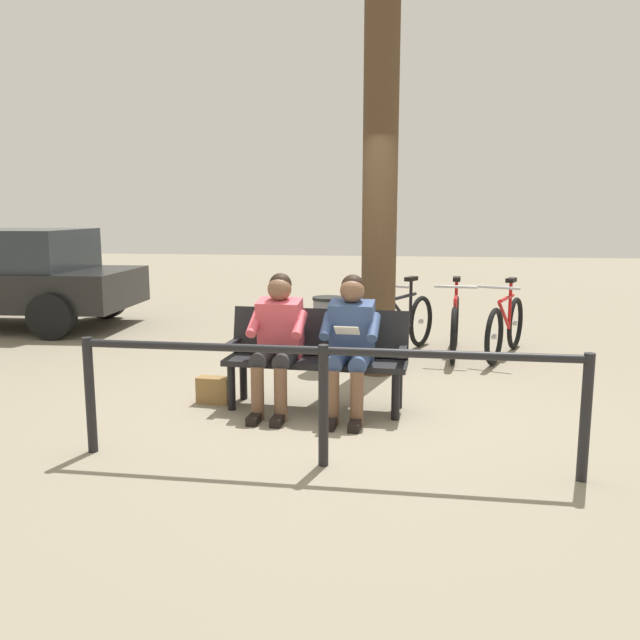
# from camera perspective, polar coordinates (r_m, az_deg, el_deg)

# --- Properties ---
(ground_plane) EXTENTS (40.00, 40.00, 0.00)m
(ground_plane) POSITION_cam_1_polar(r_m,az_deg,el_deg) (5.67, 1.80, -8.22)
(ground_plane) COLOR gray
(bench) EXTENTS (1.63, 0.57, 0.87)m
(bench) POSITION_cam_1_polar(r_m,az_deg,el_deg) (5.74, -0.25, -2.76)
(bench) COLOR black
(bench) RESTS_ON ground
(person_reading) EXTENTS (0.51, 0.78, 1.20)m
(person_reading) POSITION_cam_1_polar(r_m,az_deg,el_deg) (5.49, 2.70, -1.64)
(person_reading) COLOR #334772
(person_reading) RESTS_ON ground
(person_companion) EXTENTS (0.51, 0.78, 1.20)m
(person_companion) POSITION_cam_1_polar(r_m,az_deg,el_deg) (5.62, -3.77, -1.40)
(person_companion) COLOR #D84C59
(person_companion) RESTS_ON ground
(handbag) EXTENTS (0.31, 0.17, 0.24)m
(handbag) POSITION_cam_1_polar(r_m,az_deg,el_deg) (6.01, -9.36, -6.11)
(handbag) COLOR olive
(handbag) RESTS_ON ground
(tree_trunk) EXTENTS (0.36, 0.36, 3.85)m
(tree_trunk) POSITION_cam_1_polar(r_m,az_deg,el_deg) (6.85, 5.31, 11.16)
(tree_trunk) COLOR #4C3823
(tree_trunk) RESTS_ON ground
(litter_bin) EXTENTS (0.35, 0.35, 0.81)m
(litter_bin) POSITION_cam_1_polar(r_m,az_deg,el_deg) (7.13, 0.74, -1.15)
(litter_bin) COLOR slate
(litter_bin) RESTS_ON ground
(bicycle_green) EXTENTS (0.72, 1.58, 0.94)m
(bicycle_green) POSITION_cam_1_polar(r_m,az_deg,el_deg) (8.06, 16.05, -0.61)
(bicycle_green) COLOR black
(bicycle_green) RESTS_ON ground
(bicycle_black) EXTENTS (0.48, 1.68, 0.94)m
(bicycle_black) POSITION_cam_1_polar(r_m,az_deg,el_deg) (8.03, 11.82, -0.47)
(bicycle_black) COLOR black
(bicycle_black) RESTS_ON ground
(bicycle_silver) EXTENTS (0.77, 1.55, 0.94)m
(bicycle_silver) POSITION_cam_1_polar(r_m,az_deg,el_deg) (7.97, 7.42, -0.42)
(bicycle_silver) COLOR black
(bicycle_silver) RESTS_ON ground
(railing_fence) EXTENTS (3.47, 0.13, 0.85)m
(railing_fence) POSITION_cam_1_polar(r_m,az_deg,el_deg) (4.38, 0.31, -5.38)
(railing_fence) COLOR black
(railing_fence) RESTS_ON ground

